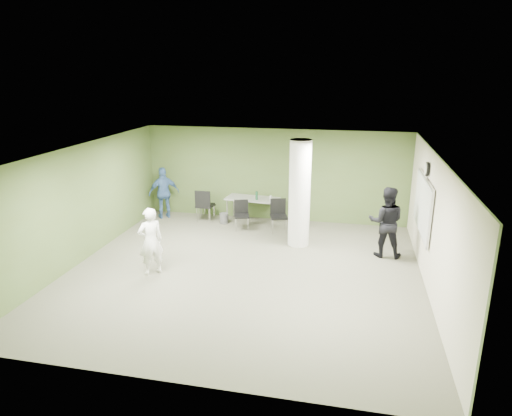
% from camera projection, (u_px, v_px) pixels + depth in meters
% --- Properties ---
extents(floor, '(8.00, 8.00, 0.00)m').
position_uv_depth(floor, '(244.00, 272.00, 10.52)').
color(floor, '#525241').
rests_on(floor, ground).
extents(ceiling, '(8.00, 8.00, 0.00)m').
position_uv_depth(ceiling, '(243.00, 152.00, 9.70)').
color(ceiling, white).
rests_on(ceiling, wall_back).
extents(wall_back, '(8.00, 2.80, 0.02)m').
position_uv_depth(wall_back, '(275.00, 175.00, 13.85)').
color(wall_back, '#4B5E2C').
rests_on(wall_back, floor).
extents(wall_left, '(0.02, 8.00, 2.80)m').
position_uv_depth(wall_left, '(82.00, 203.00, 10.92)').
color(wall_left, '#4B5E2C').
rests_on(wall_left, floor).
extents(wall_right_cream, '(0.02, 8.00, 2.80)m').
position_uv_depth(wall_right_cream, '(434.00, 227.00, 9.31)').
color(wall_right_cream, beige).
rests_on(wall_right_cream, floor).
extents(column, '(0.56, 0.56, 2.80)m').
position_uv_depth(column, '(300.00, 194.00, 11.78)').
color(column, silver).
rests_on(column, floor).
extents(whiteboard, '(0.05, 2.30, 1.30)m').
position_uv_depth(whiteboard, '(423.00, 205.00, 10.42)').
color(whiteboard, silver).
rests_on(whiteboard, wall_right_cream).
extents(wall_clock, '(0.06, 0.32, 0.32)m').
position_uv_depth(wall_clock, '(427.00, 169.00, 10.17)').
color(wall_clock, black).
rests_on(wall_clock, wall_right_cream).
extents(folding_table, '(1.66, 0.86, 1.01)m').
position_uv_depth(folding_table, '(253.00, 200.00, 13.75)').
color(folding_table, gray).
rests_on(folding_table, floor).
extents(wastebasket, '(0.26, 0.26, 0.31)m').
position_uv_depth(wastebasket, '(224.00, 218.00, 13.81)').
color(wastebasket, '#4C4C4C').
rests_on(wastebasket, floor).
extents(chair_back_left, '(0.50, 0.50, 0.85)m').
position_uv_depth(chair_back_left, '(205.00, 204.00, 14.07)').
color(chair_back_left, black).
rests_on(chair_back_left, floor).
extents(chair_back_right, '(0.50, 0.50, 1.00)m').
position_uv_depth(chair_back_right, '(204.00, 203.00, 13.83)').
color(chair_back_right, black).
rests_on(chair_back_right, floor).
extents(chair_table_left, '(0.53, 0.53, 0.85)m').
position_uv_depth(chair_table_left, '(241.00, 213.00, 13.24)').
color(chair_table_left, black).
rests_on(chair_table_left, floor).
extents(chair_table_right, '(0.58, 0.58, 0.94)m').
position_uv_depth(chair_table_right, '(278.00, 213.00, 13.03)').
color(chair_table_right, black).
rests_on(chair_table_right, floor).
extents(woman_white, '(0.67, 0.67, 1.57)m').
position_uv_depth(woman_white, '(151.00, 241.00, 10.22)').
color(woman_white, white).
rests_on(woman_white, floor).
extents(man_black, '(0.88, 0.70, 1.77)m').
position_uv_depth(man_black, '(386.00, 222.00, 11.19)').
color(man_black, black).
rests_on(man_black, floor).
extents(man_blue, '(1.00, 0.86, 1.61)m').
position_uv_depth(man_blue, '(164.00, 193.00, 14.14)').
color(man_blue, '#3A5C90').
rests_on(man_blue, floor).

